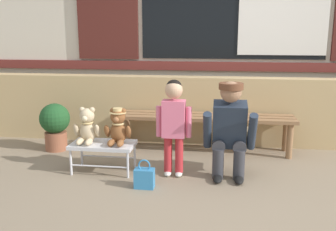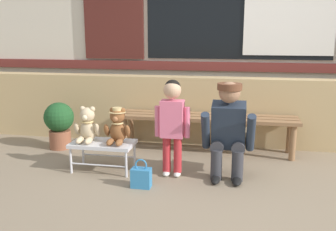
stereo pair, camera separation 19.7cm
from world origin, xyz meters
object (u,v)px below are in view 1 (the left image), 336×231
teddy_bear_plain (87,127)px  child_standing (174,117)px  small_display_bench (103,146)px  potted_plant (55,124)px  adult_crouching (230,129)px  handbag_on_ground (144,178)px  teddy_bear_with_hat (118,127)px  wooden_bench_long (204,121)px

teddy_bear_plain → child_standing: size_ratio=0.38×
small_display_bench → potted_plant: bearing=141.9°
adult_crouching → handbag_on_ground: 0.95m
small_display_bench → adult_crouching: adult_crouching is taller
adult_crouching → small_display_bench: bearing=-178.2°
small_display_bench → handbag_on_ground: bearing=-35.9°
potted_plant → child_standing: bearing=-22.8°
teddy_bear_with_hat → adult_crouching: 1.11m
teddy_bear_plain → handbag_on_ground: (0.66, -0.36, -0.37)m
small_display_bench → adult_crouching: 1.29m
teddy_bear_plain → teddy_bear_with_hat: 0.32m
teddy_bear_with_hat → child_standing: 0.58m
potted_plant → adult_crouching: bearing=-15.8°
wooden_bench_long → teddy_bear_plain: size_ratio=5.78×
wooden_bench_long → potted_plant: bearing=-173.6°
small_display_bench → teddy_bear_plain: bearing=179.5°
teddy_bear_with_hat → potted_plant: (-0.95, 0.62, -0.15)m
child_standing → teddy_bear_with_hat: bearing=178.0°
wooden_bench_long → teddy_bear_with_hat: 1.16m
wooden_bench_long → small_display_bench: wooden_bench_long is taller
teddy_bear_with_hat → handbag_on_ground: teddy_bear_with_hat is taller
teddy_bear_with_hat → handbag_on_ground: 0.62m
wooden_bench_long → adult_crouching: (0.29, -0.78, 0.11)m
wooden_bench_long → handbag_on_ground: 1.30m
child_standing → handbag_on_ground: 0.64m
adult_crouching → handbag_on_ground: size_ratio=3.49×
wooden_bench_long → potted_plant: (-1.77, -0.20, -0.05)m
wooden_bench_long → potted_plant: 1.78m
teddy_bear_with_hat → teddy_bear_plain: bearing=-179.9°
potted_plant → teddy_bear_plain: bearing=-44.5°
teddy_bear_plain → child_standing: 0.89m
wooden_bench_long → handbag_on_ground: bearing=-112.4°
child_standing → handbag_on_ground: (-0.23, -0.34, -0.50)m
adult_crouching → wooden_bench_long: bearing=110.3°
teddy_bear_with_hat → child_standing: child_standing is taller
small_display_bench → child_standing: 0.79m
teddy_bear_plain → child_standing: child_standing is taller
small_display_bench → teddy_bear_with_hat: (0.16, 0.00, 0.21)m
wooden_bench_long → teddy_bear_plain: 1.41m
teddy_bear_plain → teddy_bear_with_hat: bearing=0.1°
wooden_bench_long → teddy_bear_plain: teddy_bear_plain is taller
small_display_bench → child_standing: (0.72, -0.02, 0.33)m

